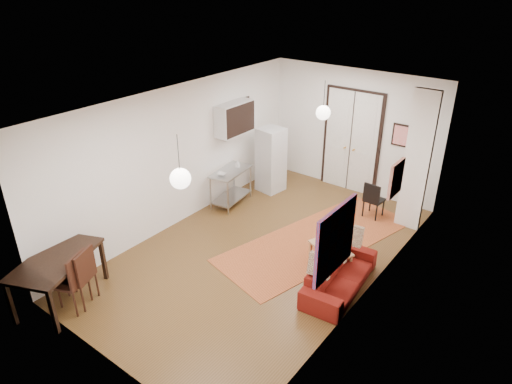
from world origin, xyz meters
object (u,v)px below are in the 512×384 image
Objects in this scene: kitchen_counter at (231,183)px; sofa at (340,275)px; dining_table at (56,263)px; fridge at (271,160)px; coffee_table at (331,250)px; black_side_chair at (376,195)px; dining_chair_far at (73,273)px; dining_chair_near at (80,269)px.

sofa is at bearing -28.24° from kitchen_counter.
kitchen_counter is 0.67× the size of dining_table.
kitchen_counter is 0.73× the size of fridge.
kitchen_counter is at bearing 165.78° from coffee_table.
black_side_chair is at bearing 19.21° from kitchen_counter.
kitchen_counter reaches higher than coffee_table.
coffee_table is 1.12× the size of black_side_chair.
dining_chair_far reaches higher than kitchen_counter.
sofa reaches higher than coffee_table.
fridge is 5.30m from dining_chair_far.
sofa is at bearing 41.08° from dining_table.
dining_chair_far is (0.25, -4.17, 0.07)m from kitchen_counter.
kitchen_counter is 1.38× the size of black_side_chair.
dining_table reaches higher than sofa.
dining_table is (-2.98, -3.52, 0.41)m from coffee_table.
kitchen_counter is 4.18m from dining_chair_far.
fridge is 2.59m from black_side_chair.
coffee_table is at bearing 49.74° from dining_table.
sofa is 3.68m from kitchen_counter.
dining_table is at bearing -130.26° from coffee_table.
dining_chair_far is at bearing 69.06° from black_side_chair.
fridge is at bearing 86.84° from dining_table.
sofa is 1.78× the size of dining_chair_near.
sofa is 2.81m from black_side_chair.
dining_chair_near is at bearing -129.70° from coffee_table.
dining_table is at bearing 125.55° from sofa.
black_side_chair is at bearing 93.23° from coffee_table.
fridge is at bearing 47.11° from sofa.
fridge reaches higher than coffee_table.
fridge is 5.17m from dining_chair_near.
dining_table is 0.31m from dining_chair_far.
black_side_chair is (-0.59, 2.74, 0.21)m from sofa.
sofa is at bearing -47.88° from coffee_table.
fridge is at bearing 156.71° from dining_chair_far.
kitchen_counter is at bearing 31.01° from black_side_chair.
dining_chair_far is (-0.04, -5.30, -0.19)m from fridge.
black_side_chair is at bearing 132.44° from dining_chair_far.
sofa is at bearing 109.47° from dining_chair_far.
coffee_table is at bearing -22.22° from kitchen_counter.
dining_chair_far is 1.23× the size of black_side_chair.
sofa is 1.07× the size of dining_table.
dining_chair_far is at bearing 21.75° from dining_table.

